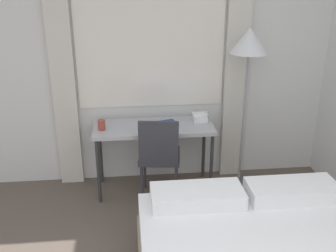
{
  "coord_description": "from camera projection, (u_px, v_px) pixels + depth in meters",
  "views": [
    {
      "loc": [
        -0.35,
        -0.95,
        2.21
      ],
      "look_at": [
        0.0,
        2.37,
        0.89
      ],
      "focal_mm": 42.0,
      "sensor_mm": 36.0,
      "label": 1
    }
  ],
  "objects": [
    {
      "name": "standing_lamp",
      "position": [
        248.0,
        53.0,
        3.78
      ],
      "size": [
        0.37,
        0.37,
        1.71
      ],
      "color": "#4C4C51",
      "rests_on": "ground_plane"
    },
    {
      "name": "telephone",
      "position": [
        200.0,
        117.0,
        4.14
      ],
      "size": [
        0.16,
        0.18,
        0.09
      ],
      "color": "white",
      "rests_on": "desk"
    },
    {
      "name": "desk_chair",
      "position": [
        159.0,
        153.0,
        3.87
      ],
      "size": [
        0.45,
        0.45,
        0.91
      ],
      "rotation": [
        0.0,
        0.0,
        -0.13
      ],
      "color": "#333338",
      "rests_on": "ground_plane"
    },
    {
      "name": "mug",
      "position": [
        102.0,
        125.0,
        3.89
      ],
      "size": [
        0.07,
        0.07,
        0.1
      ],
      "color": "#993F33",
      "rests_on": "desk"
    },
    {
      "name": "wall_back_with_window",
      "position": [
        159.0,
        59.0,
        4.09
      ],
      "size": [
        4.62,
        0.13,
        2.7
      ],
      "color": "silver",
      "rests_on": "ground_plane"
    },
    {
      "name": "book",
      "position": [
        164.0,
        124.0,
        4.02
      ],
      "size": [
        0.29,
        0.24,
        0.02
      ],
      "rotation": [
        0.0,
        0.0,
        0.31
      ],
      "color": "navy",
      "rests_on": "desk"
    },
    {
      "name": "desk",
      "position": [
        154.0,
        132.0,
        4.04
      ],
      "size": [
        1.22,
        0.5,
        0.74
      ],
      "color": "#B2B2B7",
      "rests_on": "ground_plane"
    }
  ]
}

